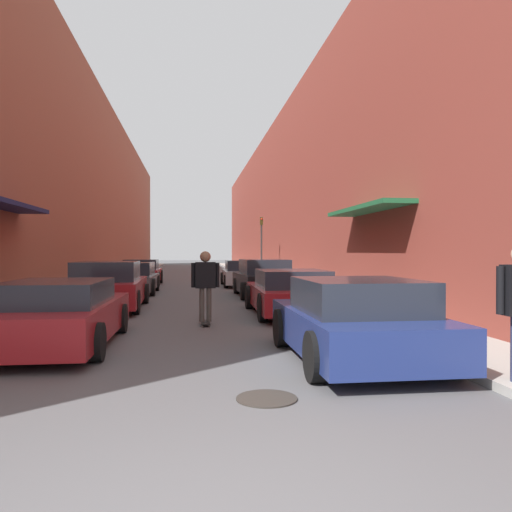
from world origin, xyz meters
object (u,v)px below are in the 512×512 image
object	(u,v)px
parked_car_left_2	(133,279)
traffic_light	(261,241)
skateboarder	(205,280)
parked_car_left_3	(142,273)
parked_car_right_3	(243,274)
parked_car_left_1	(108,286)
manhole_cover	(267,398)
parked_car_right_1	(291,292)
parked_car_right_0	(356,321)
parked_car_left_0	(59,314)
parked_car_right_2	(263,279)

from	to	relation	value
parked_car_left_2	traffic_light	size ratio (longest dim) A/B	1.12
parked_car_left_2	skateboarder	xyz separation A→B (m)	(2.61, -8.89, 0.44)
parked_car_left_3	parked_car_right_3	world-z (taller)	parked_car_left_3
parked_car_left_1	manhole_cover	distance (m)	9.94
parked_car_right_3	traffic_light	world-z (taller)	traffic_light
parked_car_right_1	skateboarder	world-z (taller)	skateboarder
parked_car_left_3	traffic_light	xyz separation A→B (m)	(6.59, 3.66, 1.71)
parked_car_right_1	skateboarder	size ratio (longest dim) A/B	2.65
parked_car_right_0	parked_car_right_3	size ratio (longest dim) A/B	0.94
parked_car_right_1	parked_car_right_3	size ratio (longest dim) A/B	1.07
parked_car_left_2	manhole_cover	xyz separation A→B (m)	(3.13, -14.72, -0.59)
parked_car_left_0	parked_car_right_0	distance (m)	5.13
parked_car_left_2	parked_car_left_3	xyz separation A→B (m)	(-0.17, 5.17, 0.02)
parked_car_left_0	traffic_light	distance (m)	21.09
manhole_cover	skateboarder	bearing A→B (deg)	95.16
manhole_cover	traffic_light	bearing A→B (deg)	82.06
parked_car_right_0	manhole_cover	distance (m)	2.52
parked_car_left_0	skateboarder	xyz separation A→B (m)	(2.64, 2.28, 0.46)
parked_car_left_1	parked_car_right_3	distance (m)	10.37
parked_car_right_2	skateboarder	world-z (taller)	skateboarder
skateboarder	manhole_cover	xyz separation A→B (m)	(0.53, -5.83, -1.03)
parked_car_left_0	traffic_light	bearing A→B (deg)	72.14
parked_car_right_0	skateboarder	bearing A→B (deg)	118.48
parked_car_left_2	parked_car_right_3	world-z (taller)	parked_car_right_3
parked_car_left_3	parked_car_right_1	xyz separation A→B (m)	(5.09, -12.43, -0.03)
parked_car_left_3	parked_car_left_1	bearing A→B (deg)	-89.71
parked_car_left_1	parked_car_right_1	world-z (taller)	parked_car_left_1
skateboarder	manhole_cover	size ratio (longest dim) A/B	2.41
parked_car_left_3	skateboarder	distance (m)	14.34
parked_car_left_2	parked_car_right_0	distance (m)	13.78
parked_car_left_1	parked_car_right_2	bearing A→B (deg)	34.04
parked_car_left_1	parked_car_right_2	distance (m)	6.13
parked_car_right_0	manhole_cover	size ratio (longest dim) A/B	5.62
parked_car_right_0	skateboarder	size ratio (longest dim) A/B	2.33
parked_car_left_1	parked_car_right_0	bearing A→B (deg)	-57.04
parked_car_right_1	manhole_cover	xyz separation A→B (m)	(-1.78, -7.46, -0.58)
parked_car_left_2	skateboarder	size ratio (longest dim) A/B	2.38
parked_car_right_0	traffic_light	bearing A→B (deg)	85.73
parked_car_right_2	parked_car_right_3	bearing A→B (deg)	91.77
parked_car_left_3	parked_car_right_2	world-z (taller)	parked_car_right_2
parked_car_left_0	parked_car_left_2	bearing A→B (deg)	89.84
parked_car_left_3	skateboarder	xyz separation A→B (m)	(2.77, -14.07, 0.41)
parked_car_left_1	parked_car_left_2	size ratio (longest dim) A/B	1.15
parked_car_left_1	skateboarder	distance (m)	4.48
parked_car_left_3	manhole_cover	bearing A→B (deg)	-80.58
parked_car_left_1	parked_car_left_0	bearing A→B (deg)	-89.16
parked_car_left_1	parked_car_left_3	bearing A→B (deg)	90.29
parked_car_left_0	parked_car_left_3	size ratio (longest dim) A/B	1.12
parked_car_right_0	parked_car_right_2	world-z (taller)	parked_car_right_2
parked_car_left_1	parked_car_right_3	xyz separation A→B (m)	(4.90, 9.13, -0.06)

